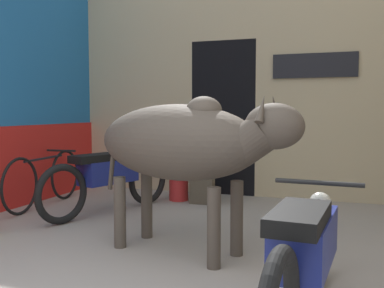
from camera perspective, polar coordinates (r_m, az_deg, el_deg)
name	(u,v)px	position (r m, az deg, el deg)	size (l,w,h in m)	color
wall_back_with_doorway	(244,83)	(6.81, 6.59, 7.64)	(5.27, 0.93, 3.76)	#C6B289
cow	(185,143)	(3.88, -0.94, 0.11)	(2.02, 1.07, 1.38)	#4C4238
motorcycle_near	(305,253)	(2.68, 14.12, -13.24)	(0.58, 2.03, 0.79)	black
motorcycle_far	(109,177)	(5.54, -10.55, -4.13)	(0.82, 1.93, 0.78)	black
bicycle	(45,179)	(6.17, -18.21, -4.25)	(0.44, 1.70, 0.71)	black
shopkeeper_seated	(205,157)	(6.09, 1.64, -1.64)	(0.45, 0.33, 1.21)	brown
plastic_stool	(179,184)	(6.27, -1.71, -5.16)	(0.38, 0.38, 0.41)	red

